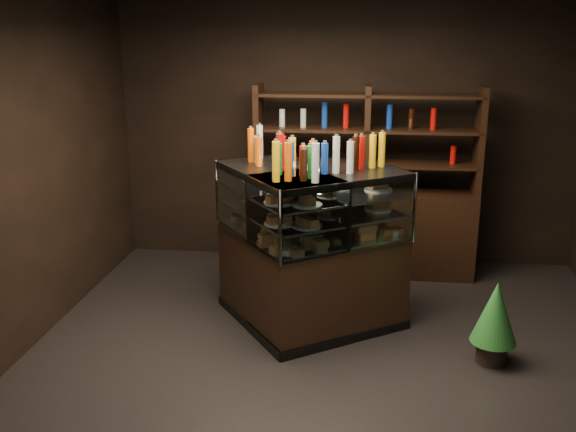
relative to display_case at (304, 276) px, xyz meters
name	(u,v)px	position (x,y,z in m)	size (l,w,h in m)	color
ground	(333,364)	(0.29, -0.65, -0.47)	(5.00, 5.00, 0.00)	black
room_shell	(338,118)	(0.29, -0.65, 1.47)	(5.02, 5.02, 3.01)	black
display_case	(304,276)	(0.00, 0.00, 0.00)	(1.79, 1.43, 1.41)	black
food_display	(304,212)	(0.00, -0.01, 0.58)	(1.41, 1.07, 0.44)	#C57D46
bottles_top	(305,155)	(0.00, 0.00, 1.07)	(1.24, 0.93, 0.30)	yellow
potted_conifer	(496,311)	(1.54, -0.46, -0.04)	(0.36, 0.36, 0.77)	black
back_shelving	(364,218)	(0.51, 1.40, 0.14)	(2.31, 0.43, 2.00)	black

